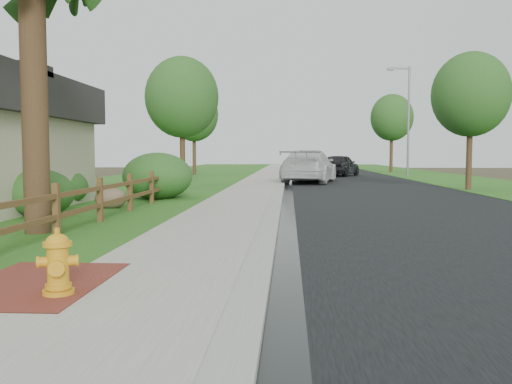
# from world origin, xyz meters

# --- Properties ---
(ground) EXTENTS (120.00, 120.00, 0.00)m
(ground) POSITION_xyz_m (0.00, 0.00, 0.00)
(ground) COLOR #3C3320
(road) EXTENTS (8.00, 90.00, 0.02)m
(road) POSITION_xyz_m (4.60, 35.00, 0.01)
(road) COLOR black
(road) RESTS_ON ground
(curb) EXTENTS (0.40, 90.00, 0.12)m
(curb) POSITION_xyz_m (0.40, 35.00, 0.06)
(curb) COLOR gray
(curb) RESTS_ON ground
(wet_gutter) EXTENTS (0.50, 90.00, 0.00)m
(wet_gutter) POSITION_xyz_m (0.75, 35.00, 0.02)
(wet_gutter) COLOR black
(wet_gutter) RESTS_ON road
(sidewalk) EXTENTS (2.20, 90.00, 0.10)m
(sidewalk) POSITION_xyz_m (-0.90, 35.00, 0.05)
(sidewalk) COLOR gray
(sidewalk) RESTS_ON ground
(grass_strip) EXTENTS (1.60, 90.00, 0.06)m
(grass_strip) POSITION_xyz_m (-2.80, 35.00, 0.03)
(grass_strip) COLOR #265217
(grass_strip) RESTS_ON ground
(lawn_near) EXTENTS (9.00, 90.00, 0.04)m
(lawn_near) POSITION_xyz_m (-8.00, 35.00, 0.02)
(lawn_near) COLOR #265217
(lawn_near) RESTS_ON ground
(verge_far) EXTENTS (6.00, 90.00, 0.04)m
(verge_far) POSITION_xyz_m (11.50, 35.00, 0.02)
(verge_far) COLOR #265217
(verge_far) RESTS_ON ground
(brick_patch) EXTENTS (1.60, 2.40, 0.11)m
(brick_patch) POSITION_xyz_m (-2.20, -1.00, 0.06)
(brick_patch) COLOR maroon
(brick_patch) RESTS_ON ground
(ranch_fence) EXTENTS (0.12, 16.92, 1.10)m
(ranch_fence) POSITION_xyz_m (-3.60, 6.40, 0.62)
(ranch_fence) COLOR #543A1C
(ranch_fence) RESTS_ON ground
(fire_hydrant) EXTENTS (0.49, 0.40, 0.74)m
(fire_hydrant) POSITION_xyz_m (-1.70, -1.50, 0.44)
(fire_hydrant) COLOR orange
(fire_hydrant) RESTS_ON sidewalk
(white_suv) EXTENTS (3.77, 6.79, 1.86)m
(white_suv) POSITION_xyz_m (2.00, 24.08, 0.95)
(white_suv) COLOR silver
(white_suv) RESTS_ON road
(dark_car_mid) EXTENTS (3.61, 5.15, 1.63)m
(dark_car_mid) POSITION_xyz_m (4.65, 33.57, 0.83)
(dark_car_mid) COLOR black
(dark_car_mid) RESTS_ON road
(dark_car_far) EXTENTS (1.71, 4.69, 1.54)m
(dark_car_far) POSITION_xyz_m (2.00, 39.74, 0.79)
(dark_car_far) COLOR black
(dark_car_far) RESTS_ON road
(streetlight) EXTENTS (1.81, 0.68, 8.02)m
(streetlight) POSITION_xyz_m (9.41, 33.17, 4.54)
(streetlight) COLOR gray
(streetlight) RESTS_ON ground
(boulder) EXTENTS (0.96, 0.72, 0.64)m
(boulder) POSITION_xyz_m (-4.51, 8.66, 0.32)
(boulder) COLOR brown
(boulder) RESTS_ON ground
(shrub_b) EXTENTS (1.83, 1.83, 1.25)m
(shrub_b) POSITION_xyz_m (-5.70, 6.55, 0.63)
(shrub_b) COLOR #1F4C1B
(shrub_b) RESTS_ON ground
(shrub_c) EXTENTS (1.76, 1.76, 1.16)m
(shrub_c) POSITION_xyz_m (-6.50, 9.90, 0.58)
(shrub_c) COLOR #1F4C1B
(shrub_c) RESTS_ON ground
(shrub_d) EXTENTS (2.81, 2.81, 1.71)m
(shrub_d) POSITION_xyz_m (-3.90, 12.04, 0.85)
(shrub_d) COLOR #1F4C1B
(shrub_d) RESTS_ON ground
(tree_near_left) EXTENTS (3.65, 3.65, 6.48)m
(tree_near_left) POSITION_xyz_m (-4.48, 19.61, 4.45)
(tree_near_left) COLOR #3B2918
(tree_near_left) RESTS_ON ground
(tree_near_right) EXTENTS (3.47, 3.47, 6.24)m
(tree_near_right) POSITION_xyz_m (9.00, 17.94, 4.32)
(tree_near_right) COLOR #3B2918
(tree_near_right) RESTS_ON ground
(tree_mid_left) EXTENTS (3.85, 3.85, 6.88)m
(tree_mid_left) POSITION_xyz_m (-6.66, 35.36, 4.75)
(tree_mid_left) COLOR #3B2918
(tree_mid_left) RESTS_ON ground
(tree_far_right) EXTENTS (3.80, 3.80, 7.01)m
(tree_far_right) POSITION_xyz_m (10.00, 42.13, 4.90)
(tree_far_right) COLOR #3B2918
(tree_far_right) RESTS_ON ground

